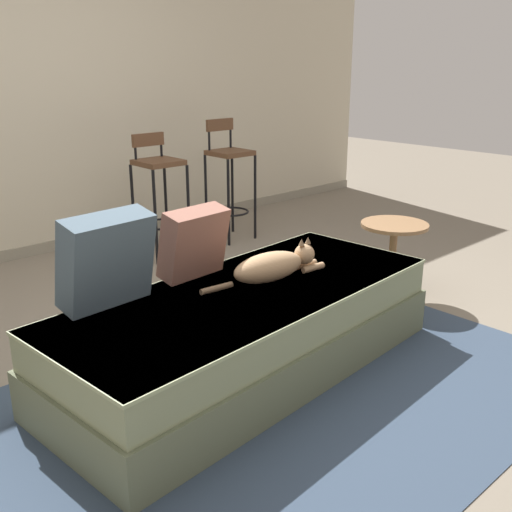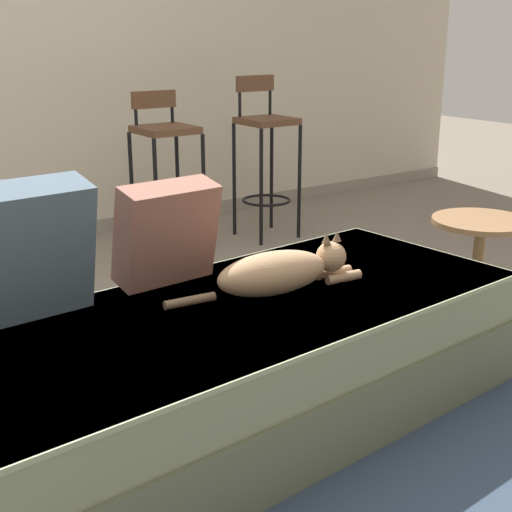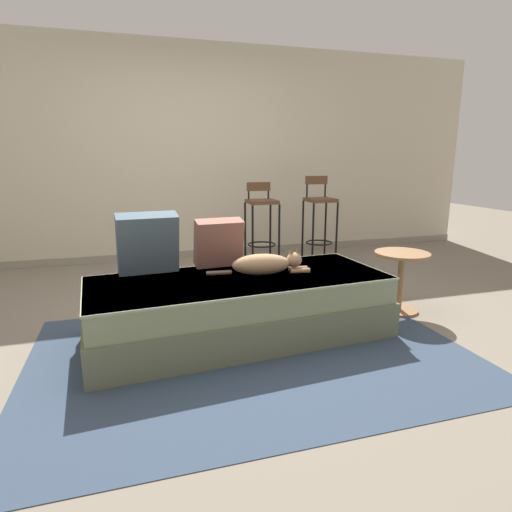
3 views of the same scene
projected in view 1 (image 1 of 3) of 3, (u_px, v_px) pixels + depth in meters
The scene contains 11 objects.
ground_plane at pixel (201, 343), 3.38m from camera, with size 16.00×16.00×0.00m, color slate.
wall_back_panel at pixel (13, 90), 4.54m from camera, with size 8.00×0.10×2.60m, color beige.
wall_baseboard_trim at pixel (36, 249), 4.89m from camera, with size 8.00×0.02×0.09m, color gray.
area_rug at pixel (289, 391), 2.89m from camera, with size 2.80×1.97×0.01m, color #334256.
couch at pixel (248, 330), 3.03m from camera, with size 2.16×1.02×0.44m.
throw_pillow_corner at pixel (106, 260), 2.71m from camera, with size 0.44×0.27×0.44m.
throw_pillow_middle at pixel (194, 243), 3.08m from camera, with size 0.37×0.23×0.37m.
cat at pixel (273, 266), 3.08m from camera, with size 0.74×0.21×0.19m.
bar_stool_near_window at pixel (159, 184), 4.71m from camera, with size 0.34×0.34×0.97m.
bar_stool_by_doorway at pixel (229, 172), 5.18m from camera, with size 0.33×0.33×1.04m.
side_table at pixel (393, 249), 3.97m from camera, with size 0.44×0.44×0.50m.
Camera 1 is at (-1.84, -2.45, 1.53)m, focal length 42.00 mm.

